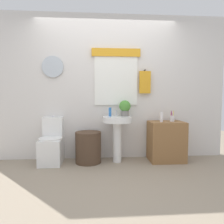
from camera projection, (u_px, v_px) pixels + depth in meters
ground_plane at (110, 182)px, 2.67m from camera, size 8.00×8.00×0.00m
back_wall at (106, 87)px, 3.71m from camera, size 4.40×0.18×2.60m
toilet at (52, 145)px, 3.45m from camera, size 0.38×0.51×0.79m
laundry_hamper at (88, 147)px, 3.47m from camera, size 0.44×0.44×0.53m
pedestal_sink at (117, 128)px, 3.48m from camera, size 0.50×0.50×0.79m
faucet at (117, 113)px, 3.58m from camera, size 0.03×0.03×0.10m
wooden_cabinet at (166, 141)px, 3.56m from camera, size 0.60×0.44×0.69m
soap_bottle at (110, 112)px, 3.50m from camera, size 0.05×0.05×0.15m
potted_plant at (125, 107)px, 3.52m from camera, size 0.20×0.20×0.28m
lotion_bottle at (161, 117)px, 3.48m from camera, size 0.05×0.05×0.17m
toothbrush_cup at (172, 118)px, 3.56m from camera, size 0.08×0.08×0.19m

